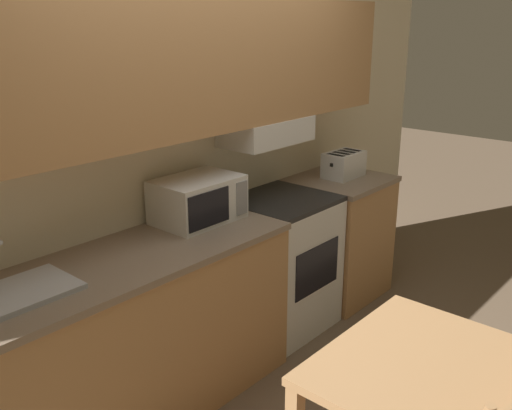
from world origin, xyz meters
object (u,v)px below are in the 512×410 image
(stove_range, at_px, (281,263))
(dining_table, at_px, (420,388))
(sink_basin, at_px, (9,295))
(toaster, at_px, (344,164))
(microwave, at_px, (198,199))

(stove_range, distance_m, dining_table, 1.67)
(sink_basin, bearing_deg, toaster, 0.03)
(toaster, height_order, dining_table, toaster)
(toaster, distance_m, dining_table, 2.16)
(microwave, bearing_deg, stove_range, -8.79)
(microwave, xyz_separation_m, toaster, (1.36, -0.11, -0.03))
(microwave, bearing_deg, toaster, -4.66)
(microwave, height_order, dining_table, microwave)
(stove_range, relative_size, sink_basin, 1.68)
(toaster, bearing_deg, microwave, 175.34)
(stove_range, bearing_deg, toaster, -0.87)
(microwave, relative_size, toaster, 1.51)
(microwave, height_order, sink_basin, sink_basin)
(microwave, bearing_deg, sink_basin, -174.63)
(sink_basin, relative_size, dining_table, 0.61)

